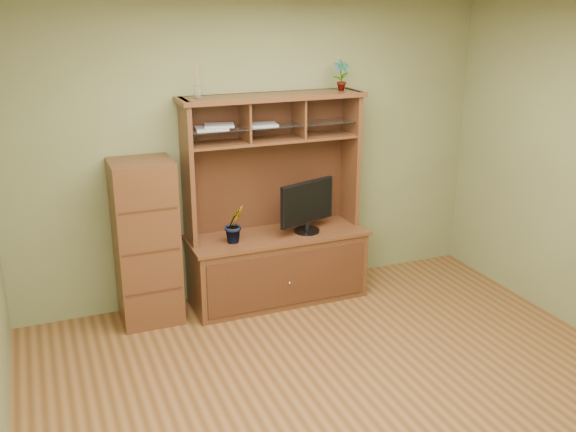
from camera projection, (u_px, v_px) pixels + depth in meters
room at (361, 217)px, 4.10m from camera, size 4.54×4.04×2.74m
media_hutch at (276, 246)px, 5.92m from camera, size 1.66×0.61×1.90m
monitor at (307, 206)px, 5.82m from camera, size 0.58×0.24×0.48m
orchid_plant at (235, 224)px, 5.60m from camera, size 0.22×0.20×0.33m
top_plant at (341, 75)px, 5.74m from camera, size 0.15×0.12×0.27m
reed_diffuser at (197, 85)px, 5.27m from camera, size 0.06×0.06×0.29m
magazines at (230, 126)px, 5.49m from camera, size 0.75×0.25×0.04m
side_cabinet at (146, 243)px, 5.45m from camera, size 0.51×0.47×1.43m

